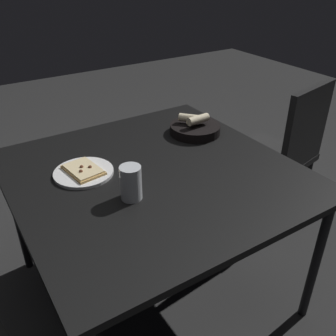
# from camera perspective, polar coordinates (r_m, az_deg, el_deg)

# --- Properties ---
(ground) EXTENTS (8.00, 8.00, 0.00)m
(ground) POSITION_cam_1_polar(r_m,az_deg,el_deg) (2.04, -1.81, -17.85)
(ground) COLOR #2A2A2A
(dining_table) EXTENTS (1.15, 1.15, 0.71)m
(dining_table) POSITION_cam_1_polar(r_m,az_deg,el_deg) (1.61, -2.18, -1.97)
(dining_table) COLOR black
(dining_table) RESTS_ON ground
(pizza_plate) EXTENTS (0.25, 0.25, 0.04)m
(pizza_plate) POSITION_cam_1_polar(r_m,az_deg,el_deg) (1.59, -12.85, -0.55)
(pizza_plate) COLOR white
(pizza_plate) RESTS_ON dining_table
(bread_basket) EXTENTS (0.26, 0.26, 0.10)m
(bread_basket) POSITION_cam_1_polar(r_m,az_deg,el_deg) (1.91, 4.22, 6.18)
(bread_basket) COLOR black
(bread_basket) RESTS_ON dining_table
(beer_glass) EXTENTS (0.08, 0.08, 0.13)m
(beer_glass) POSITION_cam_1_polar(r_m,az_deg,el_deg) (1.39, -5.71, -2.47)
(beer_glass) COLOR silver
(beer_glass) RESTS_ON dining_table
(chair_near) EXTENTS (0.52, 0.52, 0.91)m
(chair_near) POSITION_cam_1_polar(r_m,az_deg,el_deg) (2.31, 17.36, 3.02)
(chair_near) COLOR #252525
(chair_near) RESTS_ON ground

